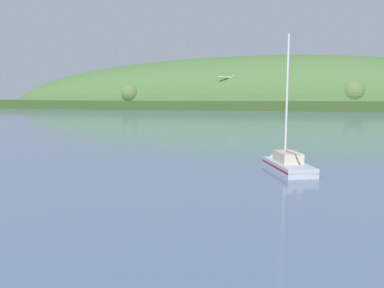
# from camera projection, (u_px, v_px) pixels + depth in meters

# --- Properties ---
(far_shoreline_hill) EXTENTS (455.88, 137.23, 65.57)m
(far_shoreline_hill) POSITION_uv_depth(u_px,v_px,m) (257.00, 108.00, 238.70)
(far_shoreline_hill) COLOR #314A21
(far_shoreline_hill) RESTS_ON ground
(dockside_crane) EXTENTS (11.12, 8.65, 19.08)m
(dockside_crane) POSITION_uv_depth(u_px,v_px,m) (233.00, 93.00, 207.65)
(dockside_crane) COLOR #4C4C51
(dockside_crane) RESTS_ON ground
(sailboat_outer_reach) EXTENTS (4.85, 8.46, 13.76)m
(sailboat_outer_reach) POSITION_uv_depth(u_px,v_px,m) (285.00, 166.00, 35.38)
(sailboat_outer_reach) COLOR #ADB2BC
(sailboat_outer_reach) RESTS_ON ground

